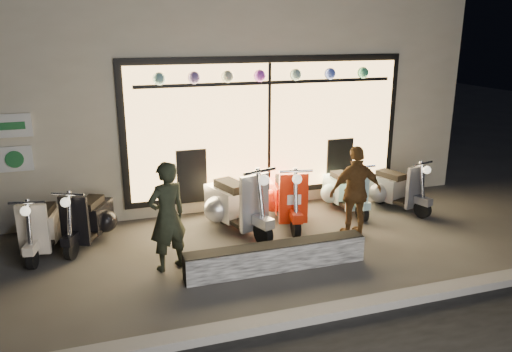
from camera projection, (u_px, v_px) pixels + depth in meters
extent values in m
plane|color=#383533|center=(261.00, 251.00, 7.80)|extent=(40.00, 40.00, 0.00)
cube|color=slate|center=(315.00, 315.00, 5.96)|extent=(40.00, 0.25, 0.12)
cube|color=beige|center=(194.00, 88.00, 11.79)|extent=(10.00, 6.00, 4.00)
cube|color=black|center=(268.00, 128.00, 9.41)|extent=(5.45, 0.06, 2.65)
cube|color=#FFBF6B|center=(269.00, 128.00, 9.37)|extent=(5.20, 0.04, 2.40)
cube|color=black|center=(270.00, 83.00, 9.09)|extent=(4.90, 0.06, 0.06)
cube|color=white|center=(10.00, 126.00, 7.99)|extent=(0.65, 0.04, 0.38)
cube|color=white|center=(15.00, 159.00, 8.15)|extent=(0.55, 0.04, 0.42)
cube|color=black|center=(276.00, 257.00, 7.16)|extent=(2.67, 0.28, 0.40)
cylinder|color=black|center=(263.00, 233.00, 7.99)|extent=(0.23, 0.41, 0.39)
cylinder|color=black|center=(224.00, 213.00, 8.88)|extent=(0.25, 0.41, 0.39)
cube|color=silver|center=(254.00, 203.00, 8.05)|extent=(0.53, 0.24, 0.94)
cube|color=silver|center=(228.00, 202.00, 8.73)|extent=(0.71, 0.91, 0.53)
cube|color=black|center=(231.00, 186.00, 8.55)|extent=(0.50, 0.71, 0.14)
sphere|color=#FFF2CC|center=(264.00, 180.00, 7.73)|extent=(0.22, 0.22, 0.17)
cylinder|color=black|center=(296.00, 227.00, 8.29)|extent=(0.17, 0.38, 0.36)
cylinder|color=black|center=(284.00, 205.00, 9.31)|extent=(0.19, 0.38, 0.36)
cube|color=red|center=(293.00, 199.00, 8.39)|extent=(0.50, 0.16, 0.87)
cube|color=red|center=(285.00, 196.00, 9.14)|extent=(0.57, 0.81, 0.49)
cube|color=black|center=(286.00, 182.00, 8.96)|extent=(0.40, 0.64, 0.13)
sphere|color=#FFF2CC|center=(297.00, 179.00, 8.05)|extent=(0.19, 0.19, 0.16)
cylinder|color=black|center=(71.00, 249.00, 7.49)|extent=(0.22, 0.34, 0.33)
cylinder|color=black|center=(98.00, 225.00, 8.41)|extent=(0.24, 0.34, 0.33)
cube|color=black|center=(75.00, 221.00, 7.58)|extent=(0.43, 0.25, 0.79)
cube|color=black|center=(94.00, 216.00, 8.26)|extent=(0.65, 0.78, 0.44)
cube|color=black|center=(90.00, 203.00, 8.09)|extent=(0.47, 0.60, 0.12)
sphere|color=#FFF2CC|center=(65.00, 202.00, 7.27)|extent=(0.19, 0.19, 0.14)
cylinder|color=black|center=(32.00, 258.00, 7.19)|extent=(0.15, 0.33, 0.32)
cylinder|color=black|center=(50.00, 233.00, 8.09)|extent=(0.17, 0.34, 0.32)
cube|color=beige|center=(33.00, 230.00, 7.28)|extent=(0.44, 0.15, 0.77)
cube|color=beige|center=(47.00, 224.00, 7.94)|extent=(0.51, 0.72, 0.43)
cube|color=black|center=(43.00, 210.00, 7.78)|extent=(0.36, 0.57, 0.11)
sphere|color=#FFF2CC|center=(25.00, 211.00, 6.98)|extent=(0.17, 0.17, 0.14)
cylinder|color=black|center=(362.00, 213.00, 8.97)|extent=(0.10, 0.33, 0.32)
cylinder|color=black|center=(337.00, 197.00, 9.83)|extent=(0.12, 0.33, 0.32)
cube|color=#92C3CF|center=(358.00, 190.00, 9.04)|extent=(0.44, 0.08, 0.78)
cube|color=#92C3CF|center=(339.00, 188.00, 9.69)|extent=(0.42, 0.68, 0.44)
cube|color=black|center=(343.00, 177.00, 9.52)|extent=(0.28, 0.54, 0.11)
sphere|color=#FFF2CC|center=(365.00, 173.00, 8.75)|extent=(0.15, 0.15, 0.14)
cylinder|color=black|center=(422.00, 209.00, 9.14)|extent=(0.19, 0.34, 0.33)
cylinder|color=black|center=(381.00, 196.00, 9.89)|extent=(0.21, 0.35, 0.33)
cube|color=slate|center=(415.00, 187.00, 9.19)|extent=(0.44, 0.20, 0.79)
cube|color=slate|center=(386.00, 187.00, 9.76)|extent=(0.59, 0.77, 0.44)
cube|color=black|center=(391.00, 175.00, 9.61)|extent=(0.42, 0.60, 0.12)
sphere|color=#FFF2CC|center=(427.00, 170.00, 8.92)|extent=(0.18, 0.18, 0.14)
imported|color=black|center=(167.00, 216.00, 7.03)|extent=(0.68, 0.57, 1.60)
imported|color=brown|center=(356.00, 192.00, 8.18)|extent=(0.92, 0.43, 1.54)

